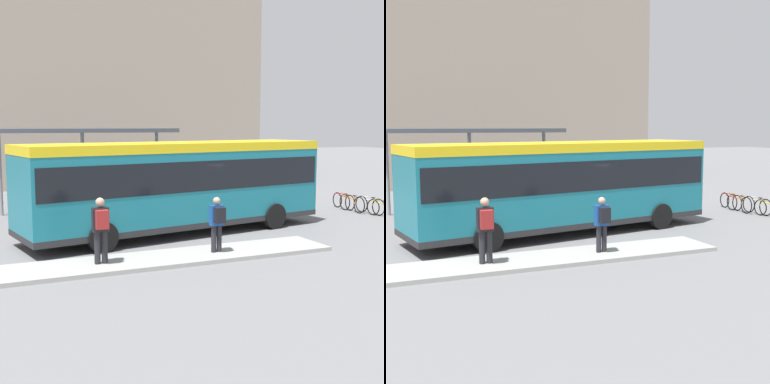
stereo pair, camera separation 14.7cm
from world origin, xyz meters
TOP-DOWN VIEW (x-y plane):
  - ground_plane at (0.00, 0.00)m, footprint 120.00×120.00m
  - curb_island at (-1.81, -3.48)m, footprint 10.17×1.80m
  - city_bus at (0.01, 0.00)m, footprint 11.33×4.43m
  - pedestrian_waiting at (-0.22, -3.59)m, footprint 0.40×0.42m
  - pedestrian_companion at (-3.63, -3.55)m, footprint 0.44×0.46m
  - bicycle_yellow at (9.10, -0.25)m, footprint 0.48×1.64m
  - bicycle_white at (9.17, 0.55)m, footprint 0.48×1.73m
  - bicycle_orange at (8.87, 1.34)m, footprint 0.48×1.76m
  - bicycle_red at (9.05, 2.13)m, footprint 0.48×1.68m
  - station_shelter at (-1.93, 6.49)m, footprint 8.24×2.65m
  - potted_planter_near_shelter at (-3.94, 4.19)m, footprint 0.75×0.75m
  - potted_planter_far_side at (1.61, 4.44)m, footprint 0.76×0.76m
  - station_building at (-2.21, 20.57)m, footprint 29.22×10.66m

SIDE VIEW (x-z plane):
  - ground_plane at x=0.00m, z-range 0.00..0.00m
  - curb_island at x=-1.81m, z-range 0.00..0.12m
  - bicycle_yellow at x=9.10m, z-range 0.00..0.71m
  - bicycle_red at x=9.05m, z-range 0.00..0.73m
  - bicycle_white at x=9.17m, z-range 0.00..0.75m
  - bicycle_orange at x=8.87m, z-range 0.00..0.76m
  - potted_planter_far_side at x=1.61m, z-range 0.02..1.17m
  - potted_planter_near_shelter at x=-3.94m, z-range 0.04..1.30m
  - pedestrian_waiting at x=-0.22m, z-range 0.24..1.86m
  - pedestrian_companion at x=-3.63m, z-range 0.25..2.03m
  - city_bus at x=0.01m, z-range 0.27..3.48m
  - station_shelter at x=-1.93m, z-range 1.63..5.29m
  - station_building at x=-2.21m, z-range 0.00..15.14m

